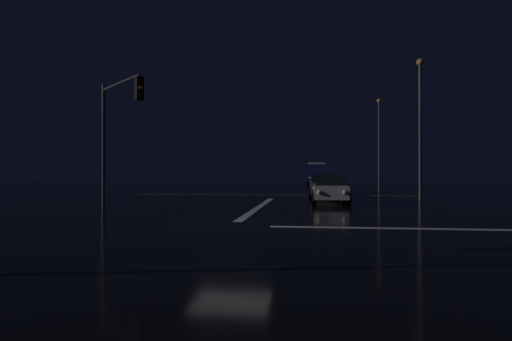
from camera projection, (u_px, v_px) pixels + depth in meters
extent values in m
cube|color=black|center=(232.00, 227.00, 14.47)|extent=(120.00, 120.00, 0.10)
cube|color=white|center=(259.00, 207.00, 22.55)|extent=(0.35, 13.94, 0.01)
cube|color=yellow|center=(276.00, 195.00, 34.07)|extent=(22.00, 0.15, 0.01)
cube|color=white|center=(499.00, 230.00, 13.48)|extent=(13.94, 0.40, 0.01)
cube|color=silver|center=(330.00, 192.00, 24.82)|extent=(1.80, 4.20, 0.70)
cube|color=black|center=(330.00, 180.00, 25.02)|extent=(1.60, 2.00, 0.55)
cylinder|color=black|center=(349.00, 200.00, 23.17)|extent=(0.22, 0.64, 0.64)
cylinder|color=black|center=(314.00, 199.00, 23.39)|extent=(0.22, 0.64, 0.64)
cylinder|color=black|center=(344.00, 196.00, 26.25)|extent=(0.22, 0.64, 0.64)
cylinder|color=black|center=(314.00, 196.00, 26.46)|extent=(0.22, 0.64, 0.64)
sphere|color=#F9EFC6|center=(345.00, 192.00, 22.64)|extent=(0.22, 0.22, 0.22)
sphere|color=#F9EFC6|center=(319.00, 192.00, 22.79)|extent=(0.22, 0.22, 0.22)
cube|color=slate|center=(323.00, 188.00, 31.05)|extent=(1.80, 4.20, 0.70)
cube|color=black|center=(323.00, 179.00, 31.25)|extent=(1.60, 2.00, 0.55)
cylinder|color=black|center=(338.00, 194.00, 29.40)|extent=(0.22, 0.64, 0.64)
cylinder|color=black|center=(311.00, 194.00, 29.62)|extent=(0.22, 0.64, 0.64)
cylinder|color=black|center=(335.00, 192.00, 32.48)|extent=(0.22, 0.64, 0.64)
cylinder|color=black|center=(311.00, 192.00, 32.69)|extent=(0.22, 0.64, 0.64)
sphere|color=#F9EFC6|center=(335.00, 188.00, 28.87)|extent=(0.22, 0.22, 0.22)
sphere|color=#F9EFC6|center=(314.00, 188.00, 29.02)|extent=(0.22, 0.22, 0.22)
cube|color=#B7B7BC|center=(321.00, 185.00, 36.54)|extent=(1.80, 4.20, 0.70)
cube|color=black|center=(321.00, 178.00, 36.74)|extent=(1.60, 2.00, 0.55)
cylinder|color=black|center=(333.00, 190.00, 34.90)|extent=(0.22, 0.64, 0.64)
cylinder|color=black|center=(310.00, 190.00, 35.11)|extent=(0.22, 0.64, 0.64)
cylinder|color=black|center=(332.00, 189.00, 37.97)|extent=(0.22, 0.64, 0.64)
cylinder|color=black|center=(310.00, 189.00, 38.19)|extent=(0.22, 0.64, 0.64)
sphere|color=#F9EFC6|center=(331.00, 185.00, 34.36)|extent=(0.22, 0.22, 0.22)
sphere|color=#F9EFC6|center=(314.00, 185.00, 34.52)|extent=(0.22, 0.22, 0.22)
cube|color=maroon|center=(322.00, 183.00, 42.66)|extent=(1.80, 4.20, 0.70)
cube|color=black|center=(322.00, 177.00, 42.86)|extent=(1.60, 2.00, 0.55)
cylinder|color=black|center=(333.00, 188.00, 41.01)|extent=(0.22, 0.64, 0.64)
cylinder|color=black|center=(313.00, 188.00, 41.22)|extent=(0.22, 0.64, 0.64)
cylinder|color=black|center=(331.00, 187.00, 44.09)|extent=(0.22, 0.64, 0.64)
cylinder|color=black|center=(313.00, 186.00, 44.30)|extent=(0.22, 0.64, 0.64)
sphere|color=#F9EFC6|center=(330.00, 183.00, 40.47)|extent=(0.22, 0.22, 0.22)
sphere|color=#F9EFC6|center=(316.00, 183.00, 40.63)|extent=(0.22, 0.22, 0.22)
cube|color=navy|center=(320.00, 182.00, 49.15)|extent=(1.80, 4.20, 0.70)
cube|color=black|center=(320.00, 176.00, 49.35)|extent=(1.60, 2.00, 0.55)
cylinder|color=black|center=(328.00, 186.00, 47.50)|extent=(0.22, 0.64, 0.64)
cylinder|color=black|center=(312.00, 185.00, 47.72)|extent=(0.22, 0.64, 0.64)
cylinder|color=black|center=(327.00, 185.00, 50.58)|extent=(0.22, 0.64, 0.64)
cylinder|color=black|center=(311.00, 185.00, 50.80)|extent=(0.22, 0.64, 0.64)
sphere|color=#F9EFC6|center=(326.00, 182.00, 46.97)|extent=(0.22, 0.22, 0.22)
sphere|color=#F9EFC6|center=(314.00, 182.00, 47.12)|extent=(0.22, 0.22, 0.22)
cube|color=#14512D|center=(319.00, 181.00, 55.10)|extent=(1.80, 4.20, 0.70)
cube|color=black|center=(319.00, 176.00, 55.30)|extent=(1.60, 2.00, 0.55)
cylinder|color=black|center=(327.00, 184.00, 53.45)|extent=(0.22, 0.64, 0.64)
cylinder|color=black|center=(312.00, 184.00, 53.67)|extent=(0.22, 0.64, 0.64)
cylinder|color=black|center=(326.00, 183.00, 56.53)|extent=(0.22, 0.64, 0.64)
cylinder|color=black|center=(311.00, 183.00, 56.75)|extent=(0.22, 0.64, 0.64)
sphere|color=#F9EFC6|center=(325.00, 181.00, 52.92)|extent=(0.22, 0.22, 0.22)
sphere|color=#F9EFC6|center=(314.00, 181.00, 53.08)|extent=(0.22, 0.22, 0.22)
cube|color=navy|center=(317.00, 173.00, 58.75)|extent=(2.40, 2.20, 2.30)
cube|color=silver|center=(316.00, 172.00, 63.21)|extent=(2.40, 5.00, 2.60)
cylinder|color=black|center=(326.00, 182.00, 59.19)|extent=(0.28, 0.96, 0.96)
cylinder|color=black|center=(308.00, 182.00, 59.48)|extent=(0.28, 0.96, 0.96)
cylinder|color=black|center=(325.00, 181.00, 63.86)|extent=(0.28, 0.96, 0.96)
cylinder|color=black|center=(308.00, 181.00, 64.15)|extent=(0.28, 0.96, 0.96)
sphere|color=#F9EFC6|center=(324.00, 178.00, 57.50)|extent=(0.26, 0.26, 0.26)
sphere|color=#F9EFC6|center=(310.00, 178.00, 57.70)|extent=(0.26, 0.26, 0.26)
cylinder|color=#4C4C51|center=(104.00, 144.00, 23.98)|extent=(0.18, 0.18, 6.52)
cylinder|color=#4C4C51|center=(120.00, 83.00, 22.14)|extent=(3.41, 3.41, 0.12)
cube|color=black|center=(139.00, 88.00, 20.29)|extent=(0.46, 0.46, 1.05)
sphere|color=black|center=(141.00, 80.00, 20.16)|extent=(0.22, 0.22, 0.22)
sphere|color=orange|center=(141.00, 88.00, 20.16)|extent=(0.22, 0.22, 0.22)
sphere|color=black|center=(141.00, 96.00, 20.16)|extent=(0.22, 0.22, 0.22)
cylinder|color=#424247|center=(379.00, 146.00, 42.90)|extent=(0.20, 0.20, 8.49)
sphere|color=#F9AD47|center=(379.00, 101.00, 42.92)|extent=(0.44, 0.44, 0.44)
cylinder|color=#424247|center=(420.00, 133.00, 27.02)|extent=(0.20, 0.20, 8.29)
sphere|color=#F9AD47|center=(420.00, 62.00, 27.03)|extent=(0.44, 0.44, 0.44)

